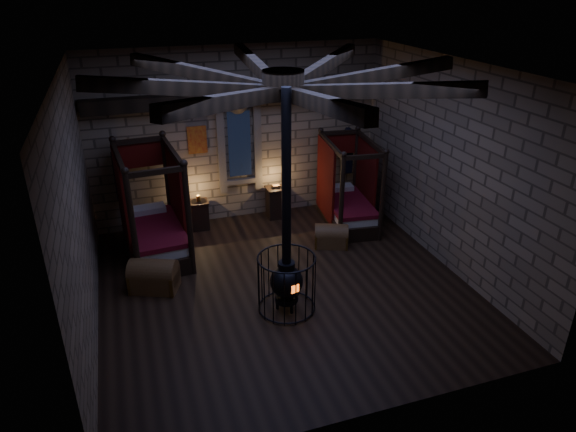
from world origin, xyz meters
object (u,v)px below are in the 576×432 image
object	(u,v)px
trunk_right	(331,236)
stove	(287,279)
bed_left	(155,229)
bed_right	(347,203)
trunk_left	(154,276)

from	to	relation	value
trunk_right	stove	distance (m)	2.66
bed_left	trunk_right	distance (m)	3.90
bed_left	bed_right	size ratio (longest dim) A/B	1.11
bed_left	trunk_left	bearing A→B (deg)	-101.65
bed_right	trunk_right	size ratio (longest dim) A/B	2.49
bed_right	stove	xyz separation A→B (m)	(-2.55, -3.00, 0.12)
bed_left	trunk_right	size ratio (longest dim) A/B	2.75
bed_left	bed_right	distance (m)	4.61
trunk_left	stove	size ratio (longest dim) A/B	0.26
trunk_right	bed_right	bearing A→B (deg)	71.55
trunk_left	trunk_right	xyz separation A→B (m)	(3.96, 0.56, -0.05)
bed_right	stove	distance (m)	3.94
bed_right	stove	size ratio (longest dim) A/B	0.52
stove	trunk_right	bearing A→B (deg)	35.52
stove	bed_left	bearing A→B (deg)	111.70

